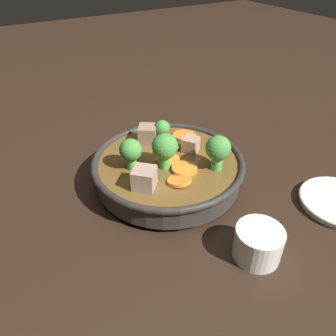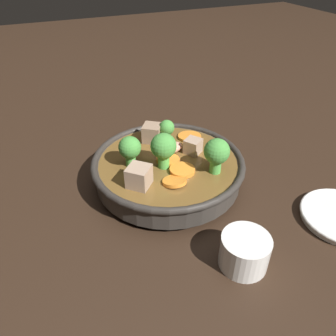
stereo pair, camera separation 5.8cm
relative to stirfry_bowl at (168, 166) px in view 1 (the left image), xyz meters
The scene contains 3 objects.
ground_plane 0.04m from the stirfry_bowl, 85.77° to the right, with size 3.00×3.00×0.00m, color black.
stirfry_bowl is the anchor object (origin of this frame).
tea_cup 0.21m from the stirfry_bowl, 96.24° to the left, with size 0.07×0.07×0.05m.
Camera 1 is at (0.24, 0.41, 0.37)m, focal length 35.00 mm.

